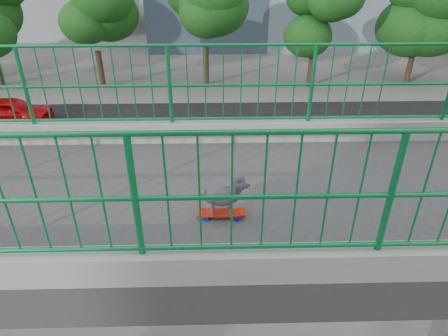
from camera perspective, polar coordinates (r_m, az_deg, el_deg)
name	(u,v)px	position (r m, az deg, el deg)	size (l,w,h in m)	color
road	(122,167)	(19.97, -14.66, 0.09)	(18.00, 90.00, 0.02)	black
street_trees	(164,22)	(30.55, -8.68, 20.28)	(5.30, 60.40, 7.26)	black
skateboard	(221,213)	(4.22, -0.39, -6.62)	(0.16, 0.51, 0.07)	red
poodle	(224,194)	(4.08, -0.02, -3.83)	(0.22, 0.52, 0.43)	#2E2B30
car_1	(59,199)	(17.01, -22.95, -4.16)	(1.57, 4.51, 1.49)	black
car_4	(12,111)	(27.30, -28.47, 7.33)	(1.87, 4.65, 1.58)	#B0070A
car_5	(281,251)	(13.49, 8.27, -11.90)	(1.40, 4.02, 1.32)	white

